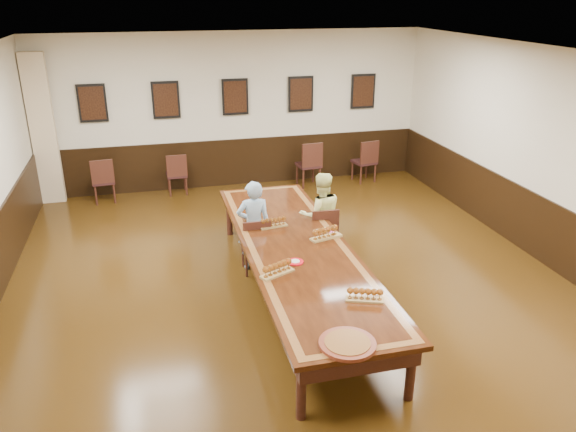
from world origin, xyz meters
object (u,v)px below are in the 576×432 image
object	(u,v)px
chair_man	(255,244)
conference_table	(297,256)
spare_chair_d	(364,160)
person_woman	(321,216)
spare_chair_c	(308,163)
person_man	(254,226)
carved_platter	(347,344)
spare_chair_b	(177,173)
chair_woman	(322,233)
spare_chair_a	(103,180)

from	to	relation	value
chair_man	conference_table	xyz separation A→B (m)	(0.40, -0.89, 0.18)
spare_chair_d	person_woman	distance (m)	3.98
person_woman	conference_table	xyz separation A→B (m)	(-0.68, -1.12, -0.08)
spare_chair_c	person_man	bearing A→B (deg)	56.56
spare_chair_d	conference_table	distance (m)	5.28
carved_platter	spare_chair_b	bearing A→B (deg)	99.77
chair_man	spare_chair_d	distance (m)	4.80
spare_chair_c	person_woman	size ratio (longest dim) A/B	0.71
chair_woman	person_man	world-z (taller)	person_man
chair_woman	spare_chair_d	size ratio (longest dim) A/B	0.94
spare_chair_c	person_man	distance (m)	4.00
chair_man	person_woman	xyz separation A→B (m)	(1.08, 0.23, 0.26)
spare_chair_c	carved_platter	world-z (taller)	spare_chair_c
chair_woman	conference_table	world-z (taller)	chair_woman
person_woman	conference_table	distance (m)	1.31
spare_chair_a	conference_table	world-z (taller)	spare_chair_a
spare_chair_d	spare_chair_a	bearing A→B (deg)	-10.56
spare_chair_c	carved_platter	xyz separation A→B (m)	(-1.58, -6.80, 0.28)
chair_woman	person_man	bearing A→B (deg)	4.21
spare_chair_c	chair_woman	bearing A→B (deg)	71.68
spare_chair_c	person_woman	bearing A→B (deg)	71.39
spare_chair_a	carved_platter	bearing A→B (deg)	105.94
spare_chair_b	carved_platter	size ratio (longest dim) A/B	1.36
person_woman	carved_platter	distance (m)	3.49
spare_chair_b	spare_chair_c	bearing A→B (deg)	174.30
spare_chair_a	carved_platter	world-z (taller)	spare_chair_a
person_man	person_woman	xyz separation A→B (m)	(1.08, 0.13, 0.00)
chair_man	chair_woman	distance (m)	1.09
spare_chair_d	person_woman	bearing A→B (deg)	48.67
chair_man	spare_chair_d	size ratio (longest dim) A/B	0.93
spare_chair_a	person_man	bearing A→B (deg)	118.13
spare_chair_b	spare_chair_d	bearing A→B (deg)	175.40
chair_woman	spare_chair_c	size ratio (longest dim) A/B	0.90
person_man	carved_platter	size ratio (longest dim) A/B	2.17
chair_man	spare_chair_a	world-z (taller)	spare_chair_a
person_man	carved_platter	distance (m)	3.28
spare_chair_d	conference_table	bearing A→B (deg)	48.66
conference_table	carved_platter	size ratio (longest dim) A/B	7.80
person_man	person_woman	bearing A→B (deg)	-172.11
chair_woman	person_woman	world-z (taller)	person_woman
spare_chair_d	person_man	size ratio (longest dim) A/B	0.68
spare_chair_b	person_woman	distance (m)	4.10
chair_man	spare_chair_c	distance (m)	4.08
chair_man	chair_woman	bearing A→B (deg)	-172.19
spare_chair_a	spare_chair_c	world-z (taller)	spare_chair_c
spare_chair_d	spare_chair_c	bearing A→B (deg)	-10.22
chair_man	carved_platter	xyz separation A→B (m)	(0.29, -3.18, 0.34)
conference_table	spare_chair_a	bearing A→B (deg)	121.11
chair_woman	spare_chair_d	world-z (taller)	spare_chair_d
spare_chair_b	spare_chair_c	distance (m)	2.78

